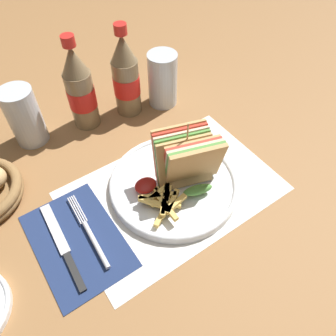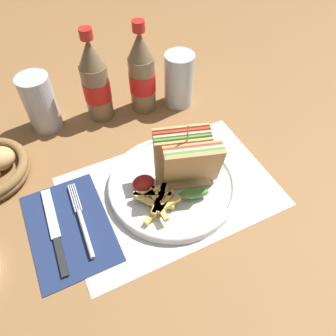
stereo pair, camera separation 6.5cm
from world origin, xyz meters
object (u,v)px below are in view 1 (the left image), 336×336
at_px(knife, 63,246).
at_px(glass_near, 163,83).
at_px(club_sandwich, 187,160).
at_px(fork, 92,237).
at_px(coke_bottle_near, 80,90).
at_px(glass_far, 26,120).
at_px(plate_main, 174,184).
at_px(coke_bottle_far, 126,77).

distance_m(knife, glass_near, 0.45).
height_order(club_sandwich, fork, club_sandwich).
xyz_separation_m(coke_bottle_near, glass_far, (-0.13, 0.02, -0.04)).
xyz_separation_m(fork, glass_far, (0.00, 0.31, 0.05)).
xyz_separation_m(plate_main, glass_near, (0.14, 0.24, 0.05)).
bearing_deg(club_sandwich, fork, -178.18).
xyz_separation_m(plate_main, coke_bottle_far, (0.05, 0.26, 0.09)).
distance_m(coke_bottle_near, coke_bottle_far, 0.11).
bearing_deg(knife, fork, -13.44).
height_order(glass_near, glass_far, same).
xyz_separation_m(plate_main, fork, (-0.19, -0.01, -0.00)).
distance_m(knife, glass_far, 0.31).
height_order(plate_main, coke_bottle_far, coke_bottle_far).
relative_size(knife, coke_bottle_near, 0.88).
height_order(plate_main, knife, plate_main).
relative_size(fork, knife, 0.89).
relative_size(plate_main, glass_near, 1.94).
bearing_deg(glass_near, coke_bottle_far, 165.83).
relative_size(coke_bottle_far, glass_far, 1.65).
relative_size(fork, coke_bottle_near, 0.78).
xyz_separation_m(coke_bottle_near, glass_near, (0.20, -0.04, -0.04)).
relative_size(coke_bottle_near, glass_near, 1.65).
distance_m(plate_main, fork, 0.19).
distance_m(club_sandwich, knife, 0.28).
bearing_deg(fork, coke_bottle_near, 68.11).
bearing_deg(club_sandwich, glass_far, 125.03).
bearing_deg(plate_main, glass_near, 60.33).
distance_m(club_sandwich, coke_bottle_far, 0.27).
bearing_deg(coke_bottle_near, glass_far, 171.25).
bearing_deg(glass_far, knife, -100.27).
height_order(club_sandwich, coke_bottle_far, coke_bottle_far).
xyz_separation_m(club_sandwich, fork, (-0.22, -0.01, -0.06)).
bearing_deg(coke_bottle_near, knife, -123.34).
relative_size(coke_bottle_near, glass_far, 1.65).
height_order(club_sandwich, glass_near, club_sandwich).
bearing_deg(glass_far, club_sandwich, -54.97).
xyz_separation_m(club_sandwich, glass_near, (0.11, 0.25, -0.01)).
relative_size(fork, coke_bottle_far, 0.78).
bearing_deg(knife, club_sandwich, 0.96).
bearing_deg(club_sandwich, plate_main, 168.16).
bearing_deg(coke_bottle_far, glass_far, 171.16).
bearing_deg(knife, glass_far, 82.28).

